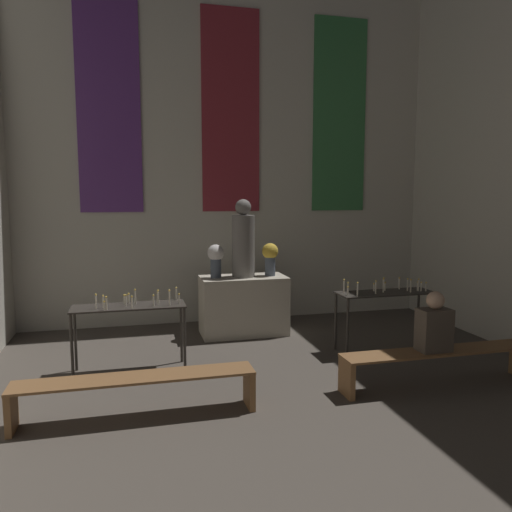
% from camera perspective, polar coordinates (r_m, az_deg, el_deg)
% --- Properties ---
extents(wall_back, '(7.23, 0.16, 5.94)m').
position_cam_1_polar(wall_back, '(8.68, -2.99, 12.44)').
color(wall_back, beige).
rests_on(wall_back, ground_plane).
extents(altar, '(1.33, 0.68, 0.91)m').
position_cam_1_polar(altar, '(7.86, -1.44, -5.66)').
color(altar, '#BCB29E').
rests_on(altar, ground_plane).
extents(statue, '(0.35, 0.35, 1.20)m').
position_cam_1_polar(statue, '(7.70, -1.47, 1.63)').
color(statue, slate).
rests_on(statue, altar).
extents(flower_vase_left, '(0.25, 0.25, 0.51)m').
position_cam_1_polar(flower_vase_left, '(7.65, -4.62, -0.21)').
color(flower_vase_left, '#4C5666').
rests_on(flower_vase_left, altar).
extents(flower_vase_right, '(0.25, 0.25, 0.51)m').
position_cam_1_polar(flower_vase_right, '(7.84, 1.63, -0.01)').
color(flower_vase_right, '#4C5666').
rests_on(flower_vase_right, altar).
extents(candle_rack_left, '(1.37, 0.46, 1.03)m').
position_cam_1_polar(candle_rack_left, '(6.35, -14.27, -6.43)').
color(candle_rack_left, '#332D28').
rests_on(candle_rack_left, ground_plane).
extents(candle_rack_right, '(1.37, 0.46, 1.03)m').
position_cam_1_polar(candle_rack_right, '(7.22, 14.57, -4.80)').
color(candle_rack_right, '#332D28').
rests_on(candle_rack_right, ground_plane).
extents(pew_back_left, '(2.33, 0.36, 0.42)m').
position_cam_1_polar(pew_back_left, '(5.17, -13.49, -14.31)').
color(pew_back_left, brown).
rests_on(pew_back_left, ground_plane).
extents(pew_back_right, '(2.33, 0.36, 0.42)m').
position_cam_1_polar(pew_back_right, '(6.17, 20.14, -10.98)').
color(pew_back_right, brown).
rests_on(pew_back_right, ground_plane).
extents(person_seated, '(0.36, 0.24, 0.68)m').
position_cam_1_polar(person_seated, '(6.02, 19.70, -7.45)').
color(person_seated, '#4C4238').
rests_on(person_seated, pew_back_right).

